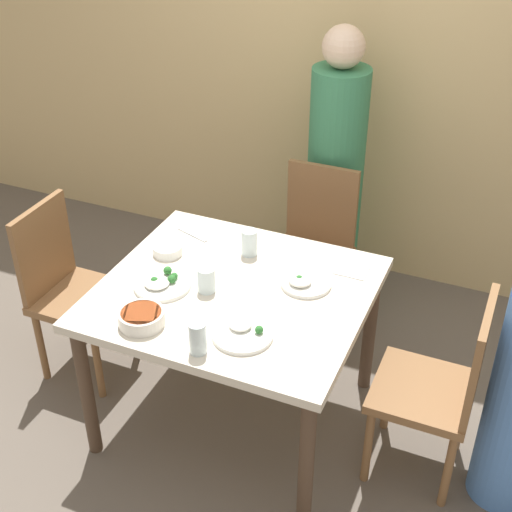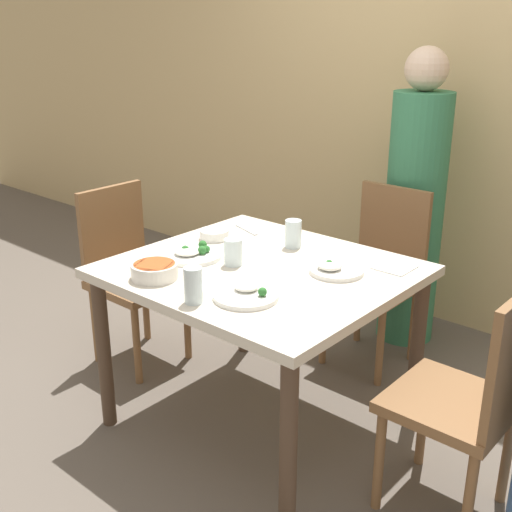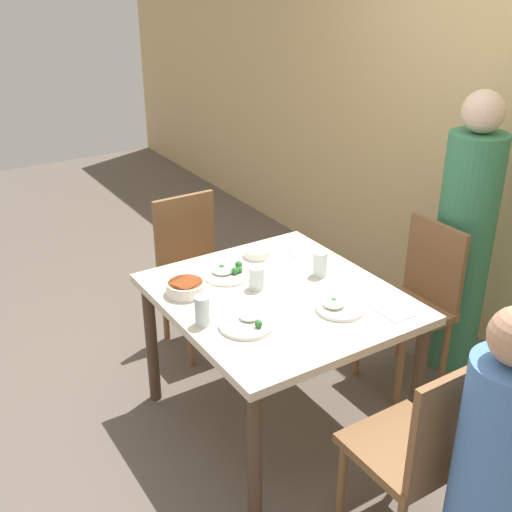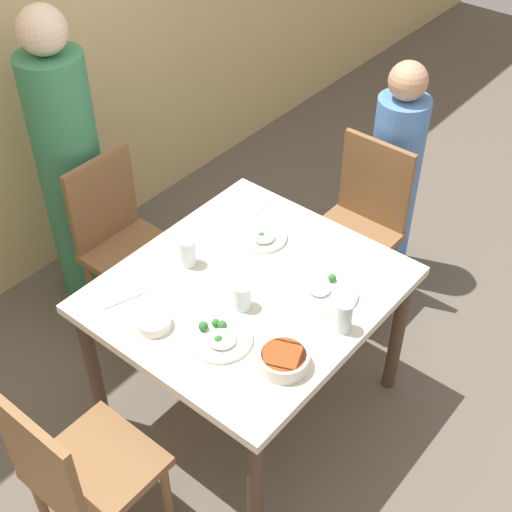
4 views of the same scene
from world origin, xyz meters
The scene contains 17 objects.
ground_plane centered at (0.00, 0.00, 0.00)m, with size 10.00×10.00×0.00m, color #60564C.
dining_table centered at (0.00, 0.00, 0.64)m, with size 1.11×1.00×0.73m.
chair_adult_spot centered at (0.07, 0.84, 0.48)m, with size 0.40×0.40×0.89m.
chair_child_spot centered at (0.89, 0.04, 0.48)m, with size 0.40×0.40×0.89m.
chair_empty_left centered at (-0.89, 0.02, 0.48)m, with size 0.40×0.40×0.89m.
person_adult centered at (0.07, 1.16, 0.73)m, with size 0.30×0.30×1.55m.
person_child centered at (1.19, 0.04, 0.57)m, with size 0.26×0.26×1.23m.
bowl_curry centered at (-0.23, -0.36, 0.76)m, with size 0.18×0.18×0.06m.
plate_rice_adult centered at (0.16, -0.27, 0.75)m, with size 0.24×0.24×0.05m.
plate_rice_child centered at (-0.29, -0.10, 0.75)m, with size 0.24×0.24×0.05m.
plate_noodles centered at (0.26, 0.14, 0.75)m, with size 0.22×0.22×0.05m.
bowl_rice_small centered at (-0.39, 0.13, 0.75)m, with size 0.13×0.13×0.04m.
glass_water_tall centered at (-0.05, 0.28, 0.79)m, with size 0.07×0.07×0.12m.
glass_water_short centered at (0.04, -0.42, 0.80)m, with size 0.07×0.07×0.13m.
glass_water_center centered at (-0.10, -0.05, 0.79)m, with size 0.07×0.07×0.11m.
napkin_folded centered at (0.41, 0.34, 0.73)m, with size 0.14×0.14×0.01m.
fork_steel centered at (-0.37, 0.32, 0.73)m, with size 0.18×0.08×0.01m.
Camera 4 is at (-1.57, -1.33, 2.67)m, focal length 50.00 mm.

